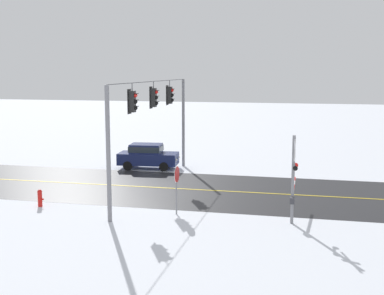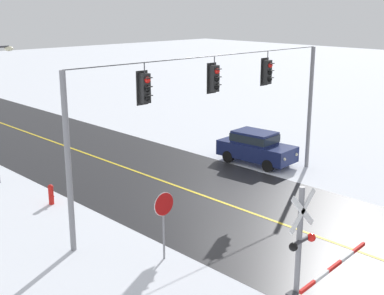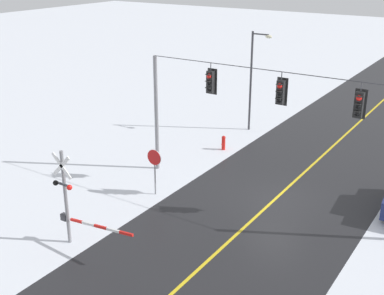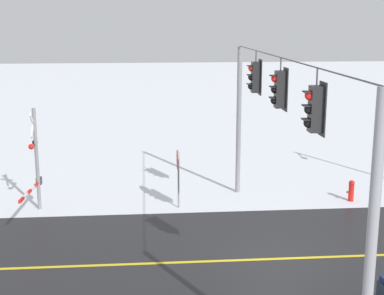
% 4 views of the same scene
% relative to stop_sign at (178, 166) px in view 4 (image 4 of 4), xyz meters
% --- Properties ---
extents(ground_plane, '(160.00, 160.00, 0.00)m').
position_rel_stop_sign_xyz_m(ground_plane, '(5.16, 2.68, -1.71)').
color(ground_plane, silver).
extents(signal_span, '(14.20, 0.47, 6.22)m').
position_rel_stop_sign_xyz_m(signal_span, '(5.10, 2.67, 2.52)').
color(signal_span, gray).
rests_on(signal_span, ground).
extents(stop_sign, '(0.80, 0.09, 2.35)m').
position_rel_stop_sign_xyz_m(stop_sign, '(0.00, 0.00, 0.00)').
color(stop_sign, gray).
rests_on(stop_sign, ground).
extents(railroad_crossing, '(3.87, 0.31, 4.00)m').
position_rel_stop_sign_xyz_m(railroad_crossing, '(-0.02, -5.44, 0.29)').
color(railroad_crossing, gray).
rests_on(railroad_crossing, ground).
extents(fire_hydrant, '(0.24, 0.31, 0.88)m').
position_rel_stop_sign_xyz_m(fire_hydrant, '(-0.21, 7.10, -1.25)').
color(fire_hydrant, red).
rests_on(fire_hydrant, ground).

